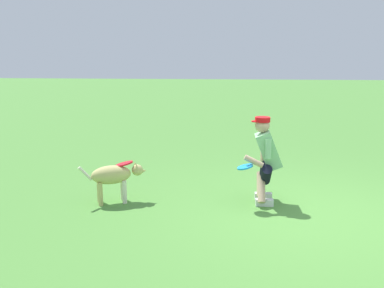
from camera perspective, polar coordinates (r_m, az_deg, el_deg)
The scene contains 5 objects.
ground_plane at distance 6.09m, azimuth 15.62°, elevation -9.46°, with size 60.00×60.00×0.00m, color #4C8638.
person at distance 6.30m, azimuth 9.90°, elevation -1.79°, with size 0.57×0.64×1.29m.
dog at distance 6.39m, azimuth -10.42°, elevation -4.28°, with size 0.95×0.48×0.60m.
frisbee_flying at distance 6.44m, azimuth -9.13°, elevation -2.65°, with size 0.27×0.27×0.02m, color red.
frisbee_held at distance 6.07m, azimuth 7.17°, elevation -3.08°, with size 0.23×0.23×0.02m, color #1C95E6.
Camera 1 is at (1.15, 5.55, 2.21)m, focal length 39.54 mm.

